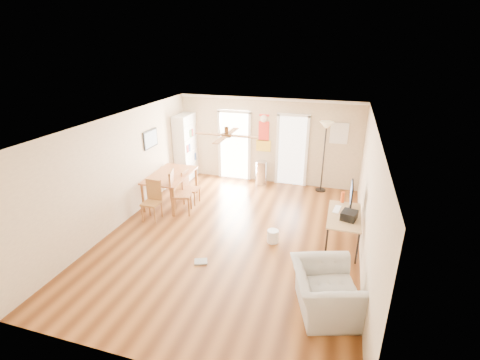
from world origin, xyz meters
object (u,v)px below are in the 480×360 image
(dining_table, at_px, (171,188))
(trash_can, at_px, (261,173))
(bookshelf, at_px, (186,147))
(printer, at_px, (349,215))
(torchiere_lamp, at_px, (324,157))
(computer_desk, at_px, (343,230))
(wastebasket_a, at_px, (273,236))
(dining_chair_right_b, at_px, (181,192))
(dining_chair_near, at_px, (151,201))
(dining_chair_right_a, at_px, (191,187))
(armchair, at_px, (326,291))

(dining_table, height_order, trash_can, dining_table)
(bookshelf, relative_size, printer, 6.10)
(trash_can, relative_size, torchiere_lamp, 0.36)
(computer_desk, distance_m, wastebasket_a, 1.50)
(dining_table, relative_size, dining_chair_right_b, 1.43)
(dining_chair_right_b, height_order, trash_can, dining_chair_right_b)
(dining_chair_near, height_order, computer_desk, dining_chair_near)
(dining_chair_near, bearing_deg, trash_can, 55.32)
(bookshelf, xyz_separation_m, trash_can, (2.42, 0.15, -0.65))
(trash_can, bearing_deg, wastebasket_a, -72.01)
(dining_chair_right_b, distance_m, torchiere_lamp, 4.15)
(dining_table, height_order, computer_desk, dining_table)
(torchiere_lamp, bearing_deg, dining_chair_right_a, -150.55)
(dining_chair_right_a, distance_m, computer_desk, 4.09)
(bookshelf, relative_size, armchair, 1.75)
(dining_chair_right_b, relative_size, torchiere_lamp, 0.55)
(dining_chair_right_a, height_order, torchiere_lamp, torchiere_lamp)
(dining_chair_right_a, relative_size, dining_chair_near, 0.93)
(dining_table, bearing_deg, armchair, -35.02)
(bookshelf, height_order, computer_desk, bookshelf)
(dining_chair_right_b, bearing_deg, dining_chair_near, 116.96)
(bookshelf, height_order, torchiere_lamp, torchiere_lamp)
(dining_table, relative_size, computer_desk, 1.21)
(dining_chair_right_a, relative_size, torchiere_lamp, 0.44)
(dining_table, height_order, dining_chair_right_b, dining_chair_right_b)
(printer, height_order, wastebasket_a, printer)
(dining_chair_right_b, distance_m, trash_can, 2.88)
(dining_chair_near, height_order, armchair, dining_chair_near)
(wastebasket_a, bearing_deg, computer_desk, 12.89)
(printer, relative_size, wastebasket_a, 1.16)
(dining_table, xyz_separation_m, wastebasket_a, (3.07, -1.22, -0.26))
(dining_table, bearing_deg, dining_chair_near, -90.17)
(printer, bearing_deg, dining_table, -177.98)
(computer_desk, bearing_deg, armchair, -95.74)
(trash_can, bearing_deg, dining_chair_right_b, -121.34)
(dining_table, height_order, printer, printer)
(armchair, bearing_deg, computer_desk, -23.57)
(dining_table, relative_size, dining_chair_right_a, 1.78)
(dining_chair_right_a, xyz_separation_m, dining_chair_near, (-0.55, -1.14, 0.03))
(dining_table, height_order, torchiere_lamp, torchiere_lamp)
(trash_can, xyz_separation_m, torchiere_lamp, (1.81, 0.02, 0.66))
(armchair, bearing_deg, trash_can, 6.63)
(dining_chair_right_a, xyz_separation_m, dining_chair_right_b, (0.00, -0.61, 0.11))
(armchair, bearing_deg, dining_chair_right_b, 38.41)
(trash_can, relative_size, wastebasket_a, 2.56)
(computer_desk, relative_size, printer, 4.02)
(torchiere_lamp, height_order, wastebasket_a, torchiere_lamp)
(torchiere_lamp, bearing_deg, trash_can, -179.43)
(dining_table, distance_m, wastebasket_a, 3.31)
(bookshelf, distance_m, dining_chair_near, 2.91)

